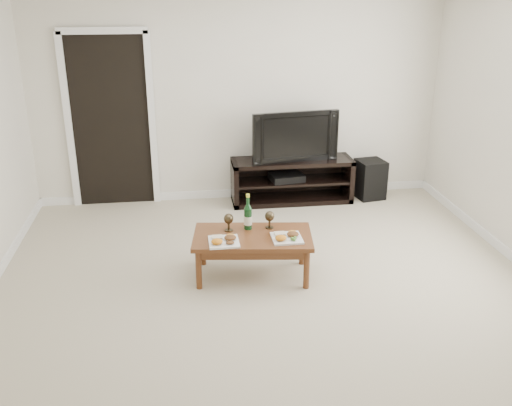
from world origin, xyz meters
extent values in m
plane|color=#C2B69C|center=(0.00, 0.00, 0.00)|extent=(5.50, 5.50, 0.00)
cube|color=silver|center=(0.00, 2.77, 1.30)|extent=(5.00, 0.04, 2.60)
cube|color=black|center=(-1.55, 2.73, 1.02)|extent=(0.90, 0.02, 2.05)
cube|color=black|center=(0.63, 2.50, 0.28)|extent=(1.50, 0.45, 0.55)
imported|color=black|center=(0.63, 2.50, 0.86)|extent=(1.09, 0.29, 0.62)
cube|color=black|center=(0.56, 2.48, 0.33)|extent=(0.44, 0.36, 0.08)
cube|color=black|center=(1.65, 2.49, 0.25)|extent=(0.38, 0.38, 0.49)
cube|color=brown|center=(-0.11, 0.61, 0.21)|extent=(1.16, 0.73, 0.42)
cube|color=white|center=(-0.39, 0.48, 0.45)|extent=(0.27, 0.27, 0.07)
cube|color=white|center=(0.18, 0.48, 0.45)|extent=(0.27, 0.27, 0.07)
cylinder|color=#0E3415|center=(-0.14, 0.76, 0.59)|extent=(0.07, 0.07, 0.35)
camera|label=1|loc=(-0.73, -4.15, 2.62)|focal=40.00mm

